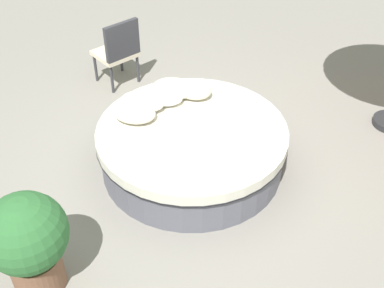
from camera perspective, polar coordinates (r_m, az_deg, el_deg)
name	(u,v)px	position (r m, az deg, el deg)	size (l,w,h in m)	color
ground_plane	(192,166)	(5.65, 0.00, -2.55)	(16.00, 16.00, 0.00)	gray
round_bed	(192,147)	(5.47, 0.00, -0.38)	(2.11, 2.11, 0.54)	#595966
throw_pillow_0	(194,90)	(5.76, 0.24, 6.35)	(0.42, 0.31, 0.20)	beige
throw_pillow_1	(175,88)	(5.80, -1.98, 6.55)	(0.54, 0.34, 0.21)	beige
throw_pillow_2	(160,96)	(5.69, -3.75, 5.58)	(0.54, 0.31, 0.17)	white
throw_pillow_3	(143,102)	(5.61, -5.79, 4.96)	(0.52, 0.36, 0.18)	silver
throw_pillow_4	(134,113)	(5.45, -6.74, 3.63)	(0.49, 0.37, 0.16)	beige
patio_chair	(118,49)	(6.89, -8.60, 10.94)	(0.70, 0.71, 0.98)	#333338
planter	(28,240)	(4.33, -18.60, -10.64)	(0.70, 0.70, 1.03)	brown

